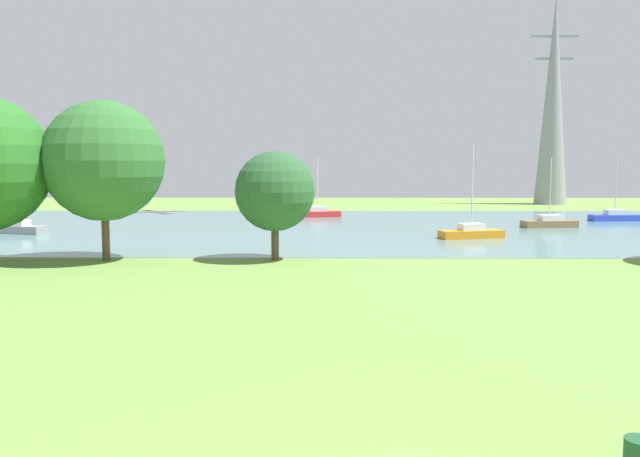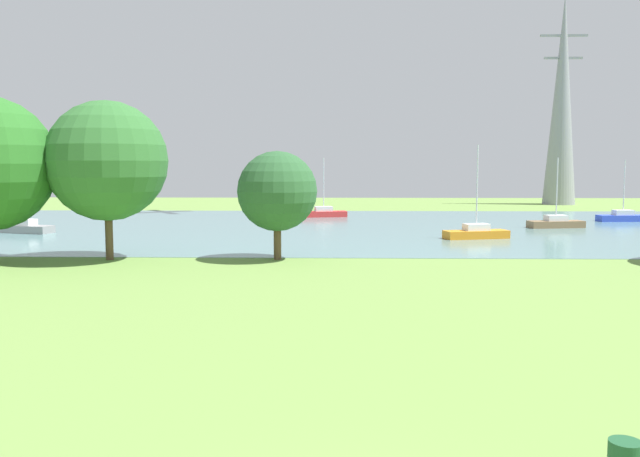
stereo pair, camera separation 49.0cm
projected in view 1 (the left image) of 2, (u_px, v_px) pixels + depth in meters
The scene contains 10 objects.
ground_plane at pixel (346, 282), 31.06m from camera, with size 160.00×160.00×0.00m, color olive.
water_surface at pixel (338, 227), 58.93m from camera, with size 140.00×40.00×0.02m, color slate.
sailboat_brown at pixel (549, 222), 58.10m from camera, with size 4.99×2.30×6.08m.
sailboat_red at pixel (317, 213), 69.75m from camera, with size 5.01×2.51×6.18m.
sailboat_gray at pixel (17, 228), 53.10m from camera, with size 5.03×2.73×6.31m.
sailboat_blue at pixel (615, 216), 64.76m from camera, with size 4.90×1.84×5.92m.
sailboat_orange at pixel (471, 232), 49.50m from camera, with size 5.02×2.66×6.92m.
tree_east_near at pixel (103, 161), 37.65m from camera, with size 6.87×6.87×9.14m.
tree_mid_shore at pixel (275, 191), 38.06m from camera, with size 4.62×4.62×6.28m.
electricity_pylon at pixel (553, 100), 91.53m from camera, with size 6.40×4.40×28.76m.
Camera 1 is at (-0.89, -8.69, 5.48)m, focal length 37.25 mm.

